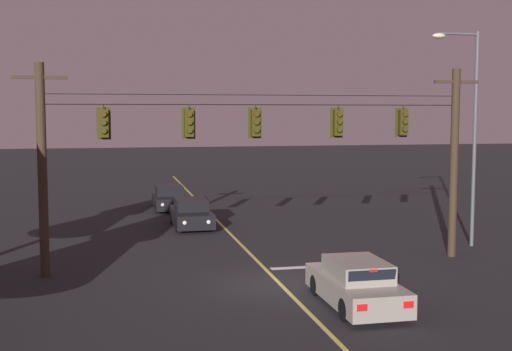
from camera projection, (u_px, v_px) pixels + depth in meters
name	position (u px, v px, depth m)	size (l,w,h in m)	color
ground_plane	(279.00, 283.00, 22.22)	(180.00, 180.00, 0.00)	black
lane_centre_stripe	(233.00, 236.00, 30.61)	(0.14, 60.00, 0.01)	#D1C64C
stop_bar_paint	(316.00, 267.00, 24.59)	(3.40, 0.36, 0.01)	silver
signal_span_assembly	(262.00, 163.00, 24.42)	(17.16, 0.32, 7.33)	#38281C
traffic_light_leftmost	(104.00, 123.00, 23.08)	(0.48, 0.41, 1.22)	black
traffic_light_left_inner	(189.00, 123.00, 23.71)	(0.48, 0.41, 1.22)	black
traffic_light_centre	(256.00, 123.00, 24.22)	(0.48, 0.41, 1.22)	black
traffic_light_right_inner	(338.00, 123.00, 24.88)	(0.48, 0.41, 1.22)	black
traffic_light_rightmost	(403.00, 122.00, 25.43)	(0.48, 0.41, 1.22)	black
car_waiting_near_lane	(356.00, 284.00, 19.51)	(1.80, 4.33, 1.39)	gray
car_oncoming_lead	(191.00, 214.00, 33.17)	(1.80, 4.42, 1.39)	black
car_oncoming_trailing	(169.00, 198.00, 39.25)	(1.80, 4.42, 1.39)	black
street_lamp_corner	(469.00, 120.00, 27.88)	(2.11, 0.30, 8.99)	#4C4F54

